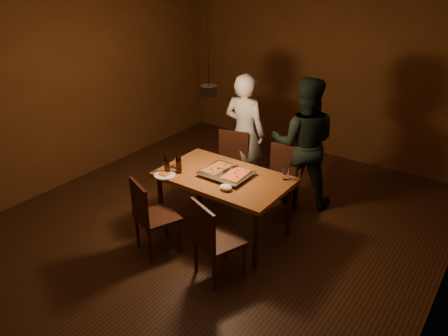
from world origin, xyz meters
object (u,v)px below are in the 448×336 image
Objects in this scene: beer_bottle_a at (167,163)px; pizza_tray at (226,174)px; chair_far_left at (231,158)px; chair_near_left at (149,211)px; chair_far_right at (283,174)px; pendant_lamp at (209,89)px; dining_table at (224,182)px; chair_near_right at (212,234)px; diner_dark at (303,143)px; plate_slice at (165,175)px; diner_white at (244,133)px; beer_bottle_b at (179,162)px.

pizza_tray is at bearing 28.37° from beer_bottle_a.
chair_far_left is 0.95× the size of chair_near_left.
pendant_lamp is at bearing 54.58° from chair_far_right.
pendant_lamp is at bearing -148.97° from dining_table.
chair_far_right is 0.89× the size of chair_near_right.
chair_far_right is at bearing 87.71° from chair_near_left.
dining_table is 2.73× the size of pizza_tray.
chair_near_right reaches higher than pizza_tray.
chair_far_left is (-0.48, 0.84, -0.14)m from dining_table.
dining_table is at bearing 84.82° from chair_near_left.
chair_far_right is 1.59m from pendant_lamp.
beer_bottle_a is (-0.59, -0.31, 0.20)m from dining_table.
diner_dark is (0.84, 1.97, 0.32)m from chair_near_left.
plate_slice is 0.15× the size of diner_white.
pizza_tray is (0.02, 0.02, 0.10)m from dining_table.
diner_dark is (0.01, 1.93, 0.32)m from chair_near_right.
pendant_lamp is at bearing 94.37° from chair_far_left.
plate_slice is at bearing 179.61° from chair_near_right.
dining_table is 0.87× the size of diner_dark.
diner_white is (-0.45, 1.12, 0.15)m from dining_table.
beer_bottle_b is at bearing -154.23° from pizza_tray.
pizza_tray is 1.00m from pendant_lamp.
chair_far_left and chair_near_left have the same top height.
dining_table is at bearing 109.23° from diner_white.
pendant_lamp is (-0.54, 0.69, 1.22)m from chair_near_right.
dining_table is at bearing 27.81° from beer_bottle_a.
chair_far_right reaches higher than plate_slice.
chair_far_left is 0.41m from diner_white.
diner_dark is (0.42, 1.17, 0.18)m from dining_table.
chair_far_left reaches higher than plate_slice.
chair_near_right is 1.96m from diner_dark.
pendant_lamp is (-0.56, -1.25, 0.90)m from diner_dark.
chair_far_left is 0.47× the size of pendant_lamp.
chair_near_left is 0.82m from chair_near_right.
beer_bottle_b is 0.22m from plate_slice.
chair_near_left is at bearing 88.30° from diner_white.
dining_table is 2.89× the size of chair_far_left.
dining_table is 3.09× the size of chair_far_right.
pizza_tray is 0.70m from beer_bottle_a.
chair_far_left is at bearing 110.34° from pendant_lamp.
diner_dark is (0.09, 0.34, 0.32)m from chair_far_right.
beer_bottle_b is 1.66m from diner_dark.
diner_white reaches higher than beer_bottle_a.
chair_far_right reaches higher than pizza_tray.
dining_table is 0.10m from pizza_tray.
diner_white is at bearing -110.61° from chair_far_left.
chair_near_left is 1.95m from diner_white.
dining_table is at bearing 45.63° from diner_dark.
pizza_tray is (0.44, 0.82, 0.24)m from chair_near_left.
chair_far_right is (0.80, -0.01, 0.00)m from chair_far_left.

